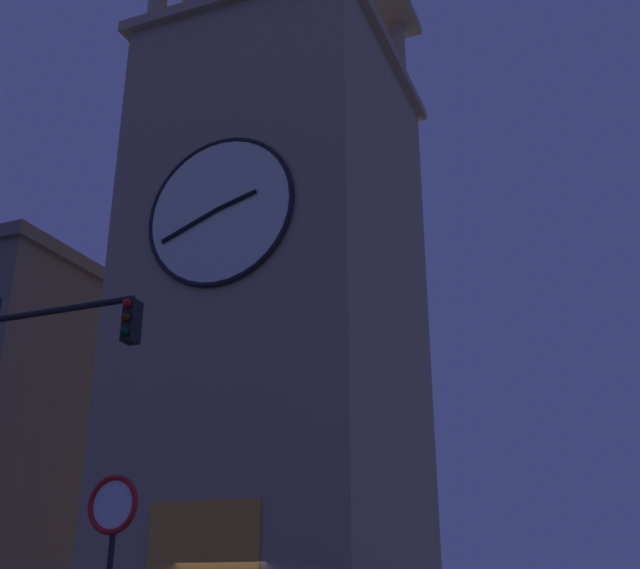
# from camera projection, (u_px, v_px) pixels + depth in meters

# --- Properties ---
(clocktower) EXTENTS (8.52, 9.34, 26.90)m
(clocktower) POSITION_uv_depth(u_px,v_px,m) (281.00, 310.00, 26.38)
(clocktower) COLOR gray
(clocktower) RESTS_ON ground_plane
(traffic_signal_near) EXTENTS (3.28, 0.41, 6.97)m
(traffic_signal_near) POSITION_uv_depth(u_px,v_px,m) (17.00, 423.00, 13.65)
(traffic_signal_near) COLOR black
(traffic_signal_near) RESTS_ON ground_plane
(no_horn_sign) EXTENTS (0.78, 0.14, 3.26)m
(no_horn_sign) POSITION_uv_depth(u_px,v_px,m) (111.00, 528.00, 10.27)
(no_horn_sign) COLOR black
(no_horn_sign) RESTS_ON ground_plane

